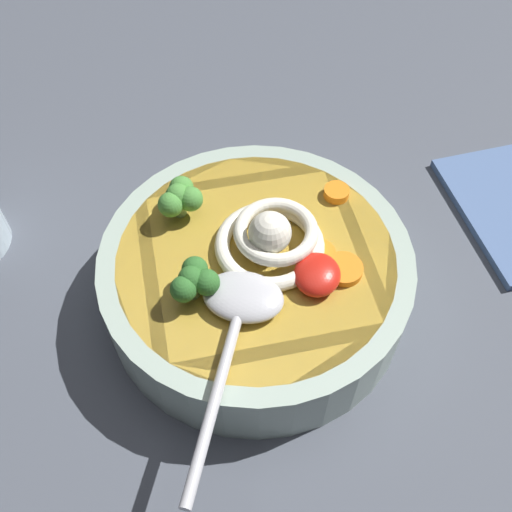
{
  "coord_description": "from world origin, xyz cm",
  "views": [
    {
      "loc": [
        -28.55,
        -7.79,
        45.96
      ],
      "look_at": [
        -1.49,
        -2.81,
        8.61
      ],
      "focal_mm": 41.72,
      "sensor_mm": 36.0,
      "label": 1
    }
  ],
  "objects": [
    {
      "name": "broccoli_floret_front",
      "position": [
        -5.8,
        0.97,
        10.51
      ],
      "size": [
        3.83,
        3.3,
        3.03
      ],
      "color": "#7A9E60",
      "rests_on": "soup_bowl"
    },
    {
      "name": "table_slab",
      "position": [
        0.0,
        0.0,
        1.32
      ],
      "size": [
        114.28,
        114.28,
        2.64
      ],
      "primitive_type": "cube",
      "color": "#474C56",
      "rests_on": "ground"
    },
    {
      "name": "chili_sauce_dollop",
      "position": [
        -2.99,
        -7.71,
        9.49
      ],
      "size": [
        3.92,
        3.53,
        1.77
      ],
      "primitive_type": "ellipsoid",
      "color": "red",
      "rests_on": "soup_bowl"
    },
    {
      "name": "carrot_slice_extra_a",
      "position": [
        -1.75,
        -9.64,
        8.94
      ],
      "size": [
        2.97,
        2.97,
        0.66
      ],
      "primitive_type": "cylinder",
      "color": "orange",
      "rests_on": "soup_bowl"
    },
    {
      "name": "noodle_pile",
      "position": [
        -0.53,
        -3.83,
        9.8
      ],
      "size": [
        9.47,
        9.29,
        3.81
      ],
      "color": "silver",
      "rests_on": "soup_bowl"
    },
    {
      "name": "carrot_slice_far",
      "position": [
        5.96,
        -8.31,
        9.0
      ],
      "size": [
        2.13,
        2.13,
        0.77
      ],
      "primitive_type": "cylinder",
      "color": "orange",
      "rests_on": "soup_bowl"
    },
    {
      "name": "soup_bowl",
      "position": [
        -1.49,
        -2.81,
        5.73
      ],
      "size": [
        24.95,
        24.95,
        5.97
      ],
      "color": "#9EB2A3",
      "rests_on": "table_slab"
    },
    {
      "name": "broccoli_floret_near_spoon",
      "position": [
        1.71,
        3.95,
        10.57
      ],
      "size": [
        3.96,
        3.41,
        3.13
      ],
      "color": "#7A9E60",
      "rests_on": "soup_bowl"
    },
    {
      "name": "carrot_slice_extra_b",
      "position": [
        -0.63,
        -7.55,
        8.87
      ],
      "size": [
        2.75,
        2.75,
        0.52
      ],
      "primitive_type": "cylinder",
      "color": "orange",
      "rests_on": "soup_bowl"
    },
    {
      "name": "soup_spoon",
      "position": [
        -7.24,
        -2.61,
        9.41
      ],
      "size": [
        17.3,
        6.14,
        1.6
      ],
      "rotation": [
        0.0,
        0.0,
        3.11
      ],
      "color": "#B7B7BC",
      "rests_on": "soup_bowl"
    }
  ]
}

